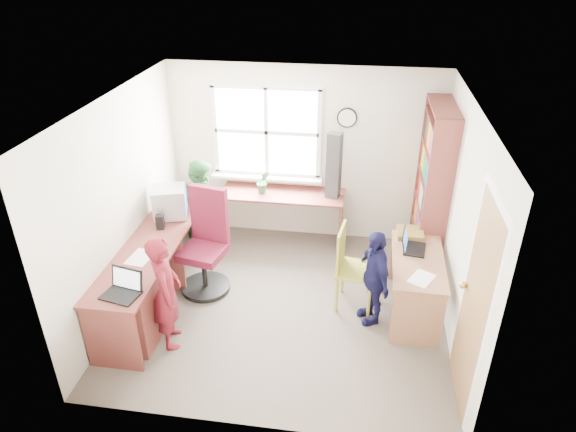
% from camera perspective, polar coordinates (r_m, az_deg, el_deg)
% --- Properties ---
extents(room, '(3.64, 3.44, 2.44)m').
position_cam_1_polar(room, '(5.47, -0.12, 0.77)').
color(room, '#4E453D').
rests_on(room, ground).
extents(l_desk, '(2.38, 2.95, 0.75)m').
position_cam_1_polar(l_desk, '(5.88, -13.58, -6.67)').
color(l_desk, brown).
rests_on(l_desk, ground).
extents(right_desk, '(0.58, 1.22, 0.70)m').
position_cam_1_polar(right_desk, '(5.87, 14.07, -6.24)').
color(right_desk, '#936649').
rests_on(right_desk, ground).
extents(bookshelf, '(0.30, 1.02, 2.10)m').
position_cam_1_polar(bookshelf, '(6.56, 15.65, 2.50)').
color(bookshelf, brown).
rests_on(bookshelf, ground).
extents(swivel_chair, '(0.69, 0.69, 1.27)m').
position_cam_1_polar(swivel_chair, '(6.15, -9.08, -3.44)').
color(swivel_chair, black).
rests_on(swivel_chair, ground).
extents(wooden_chair, '(0.48, 0.48, 0.99)m').
position_cam_1_polar(wooden_chair, '(5.83, 6.94, -5.36)').
color(wooden_chair, '#A4A537').
rests_on(wooden_chair, ground).
extents(crt_monitor, '(0.47, 0.44, 0.38)m').
position_cam_1_polar(crt_monitor, '(6.38, -13.01, 1.50)').
color(crt_monitor, '#ACADB1').
rests_on(crt_monitor, l_desk).
extents(laptop_left, '(0.39, 0.35, 0.23)m').
position_cam_1_polar(laptop_left, '(5.22, -17.84, -7.66)').
color(laptop_left, black).
rests_on(laptop_left, l_desk).
extents(laptop_right, '(0.31, 0.35, 0.22)m').
position_cam_1_polar(laptop_right, '(5.89, 13.47, -3.17)').
color(laptop_right, black).
rests_on(laptop_right, right_desk).
extents(speaker_a, '(0.10, 0.10, 0.17)m').
position_cam_1_polar(speaker_a, '(6.19, -14.01, -0.63)').
color(speaker_a, black).
rests_on(speaker_a, l_desk).
extents(speaker_b, '(0.09, 0.09, 0.17)m').
position_cam_1_polar(speaker_b, '(6.59, -12.12, 1.44)').
color(speaker_b, black).
rests_on(speaker_b, l_desk).
extents(cd_tower, '(0.20, 0.19, 0.88)m').
position_cam_1_polar(cd_tower, '(6.64, 5.12, 5.60)').
color(cd_tower, black).
rests_on(cd_tower, l_desk).
extents(game_box, '(0.31, 0.31, 0.06)m').
position_cam_1_polar(game_box, '(6.17, 13.43, -1.84)').
color(game_box, red).
rests_on(game_box, right_desk).
extents(paper_a, '(0.26, 0.35, 0.00)m').
position_cam_1_polar(paper_a, '(5.74, -16.08, -4.44)').
color(paper_a, white).
rests_on(paper_a, l_desk).
extents(paper_b, '(0.32, 0.35, 0.00)m').
position_cam_1_polar(paper_b, '(5.46, 14.63, -6.73)').
color(paper_b, white).
rests_on(paper_b, right_desk).
extents(potted_plant, '(0.21, 0.19, 0.31)m').
position_cam_1_polar(potted_plant, '(6.84, -2.79, 3.79)').
color(potted_plant, '#2C6E37').
rests_on(potted_plant, l_desk).
extents(person_red, '(0.44, 0.54, 1.26)m').
position_cam_1_polar(person_red, '(5.35, -13.37, -8.24)').
color(person_red, maroon).
rests_on(person_red, ground).
extents(person_green, '(0.56, 0.69, 1.34)m').
position_cam_1_polar(person_green, '(6.76, -9.29, 0.86)').
color(person_green, '#2E7434').
rests_on(person_green, ground).
extents(person_navy, '(0.50, 0.71, 1.12)m').
position_cam_1_polar(person_navy, '(5.62, 9.52, -6.70)').
color(person_navy, '#14133E').
rests_on(person_navy, ground).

